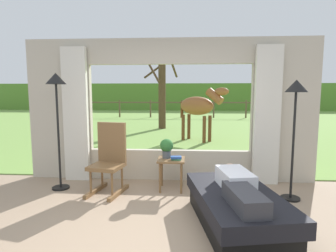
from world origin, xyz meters
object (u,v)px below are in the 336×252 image
(floor_lamp_right, at_px, (295,104))
(side_table, at_px, (171,164))
(reclining_person, at_px, (238,185))
(pasture_tree, at_px, (162,93))
(rocking_chair, at_px, (109,158))
(horse, at_px, (199,106))
(floor_lamp_left, at_px, (57,96))
(recliner_sofa, at_px, (236,208))
(book_stack, at_px, (176,158))
(potted_plant, at_px, (167,147))

(floor_lamp_right, bearing_deg, side_table, 170.56)
(reclining_person, relative_size, pasture_tree, 0.45)
(rocking_chair, bearing_deg, horse, 82.46)
(rocking_chair, xyz_separation_m, horse, (1.62, 4.75, 0.61))
(horse, bearing_deg, floor_lamp_left, 9.30)
(reclining_person, relative_size, horse, 0.83)
(recliner_sofa, height_order, book_stack, book_stack)
(rocking_chair, xyz_separation_m, pasture_tree, (0.16, 7.89, 1.04))
(floor_lamp_left, bearing_deg, pasture_tree, 82.60)
(floor_lamp_left, xyz_separation_m, floor_lamp_right, (3.67, -0.23, -0.11))
(book_stack, height_order, floor_lamp_left, floor_lamp_left)
(book_stack, relative_size, floor_lamp_right, 0.10)
(floor_lamp_right, distance_m, horse, 5.06)
(recliner_sofa, xyz_separation_m, side_table, (-0.85, 1.20, 0.21))
(potted_plant, xyz_separation_m, floor_lamp_left, (-1.77, -0.14, 0.84))
(rocking_chair, bearing_deg, floor_lamp_left, -173.42)
(recliner_sofa, distance_m, horse, 5.89)
(recliner_sofa, height_order, pasture_tree, pasture_tree)
(floor_lamp_right, xyz_separation_m, horse, (-1.19, 4.91, -0.29))
(floor_lamp_left, bearing_deg, book_stack, 0.43)
(floor_lamp_right, relative_size, horse, 1.03)
(pasture_tree, bearing_deg, horse, -64.99)
(rocking_chair, xyz_separation_m, floor_lamp_left, (-0.86, 0.07, 1.00))
(recliner_sofa, distance_m, potted_plant, 1.64)
(potted_plant, bearing_deg, pasture_tree, 95.61)
(book_stack, distance_m, pasture_tree, 7.93)
(book_stack, relative_size, floor_lamp_left, 0.10)
(pasture_tree, bearing_deg, recliner_sofa, -79.32)
(recliner_sofa, height_order, side_table, side_table)
(book_stack, bearing_deg, reclining_person, -57.17)
(recliner_sofa, distance_m, pasture_tree, 9.21)
(potted_plant, xyz_separation_m, floor_lamp_right, (1.90, -0.36, 0.74))
(book_stack, bearing_deg, potted_plant, 143.26)
(book_stack, height_order, horse, horse)
(reclining_person, xyz_separation_m, potted_plant, (-0.93, 1.31, 0.18))
(floor_lamp_left, distance_m, horse, 5.31)
(rocking_chair, distance_m, potted_plant, 0.95)
(recliner_sofa, relative_size, pasture_tree, 0.58)
(side_table, distance_m, floor_lamp_right, 2.11)
(potted_plant, distance_m, pasture_tree, 7.77)
(side_table, bearing_deg, floor_lamp_right, -9.44)
(reclining_person, height_order, side_table, reclining_person)
(floor_lamp_left, relative_size, floor_lamp_right, 1.07)
(book_stack, height_order, floor_lamp_right, floor_lamp_right)
(side_table, bearing_deg, rocking_chair, -171.45)
(potted_plant, relative_size, book_stack, 1.75)
(reclining_person, bearing_deg, book_stack, 112.58)
(recliner_sofa, bearing_deg, pasture_tree, 90.42)
(recliner_sofa, distance_m, floor_lamp_right, 1.80)
(reclining_person, distance_m, horse, 5.90)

